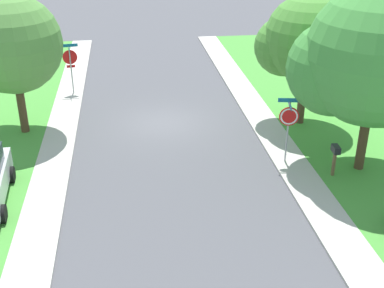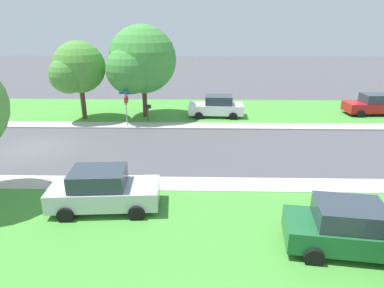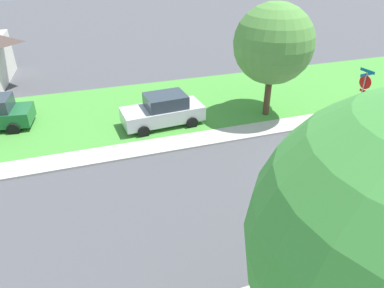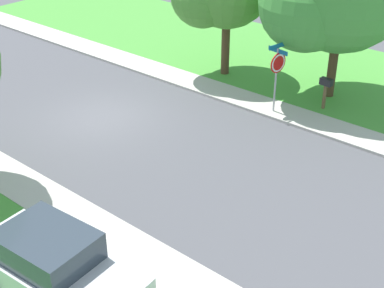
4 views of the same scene
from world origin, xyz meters
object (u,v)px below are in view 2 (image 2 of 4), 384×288
at_px(stop_sign_far_corner, 126,102).
at_px(car_green_kerbside_mid, 352,229).
at_px(tree_across_left, 76,69).
at_px(mailbox, 148,109).
at_px(car_red_driveway_right, 373,105).
at_px(car_white_across_road, 217,107).
at_px(car_silver_behind_trees, 103,190).
at_px(tree_across_right, 140,62).

height_order(stop_sign_far_corner, car_green_kerbside_mid, stop_sign_far_corner).
bearing_deg(tree_across_left, mailbox, 87.88).
bearing_deg(tree_across_left, car_red_driveway_right, 95.20).
bearing_deg(mailbox, stop_sign_far_corner, -41.67).
xyz_separation_m(car_green_kerbside_mid, tree_across_left, (-15.45, -14.13, 3.07)).
height_order(car_white_across_road, mailbox, car_white_across_road).
bearing_deg(stop_sign_far_corner, car_green_kerbside_mid, 36.54).
xyz_separation_m(car_silver_behind_trees, car_green_kerbside_mid, (2.44, 8.80, 0.00)).
bearing_deg(mailbox, tree_across_right, -147.07).
bearing_deg(stop_sign_far_corner, tree_across_right, 163.88).
bearing_deg(car_red_driveway_right, tree_across_right, -85.79).
xyz_separation_m(stop_sign_far_corner, car_green_kerbside_mid, (13.80, 10.22, -1.01)).
relative_size(stop_sign_far_corner, car_red_driveway_right, 0.63).
bearing_deg(stop_sign_far_corner, car_silver_behind_trees, 7.16).
bearing_deg(mailbox, car_red_driveway_right, 97.29).
height_order(car_silver_behind_trees, car_red_driveway_right, same).
distance_m(stop_sign_far_corner, tree_across_right, 3.54).
relative_size(car_silver_behind_trees, car_white_across_road, 1.01).
relative_size(car_red_driveway_right, mailbox, 3.37).
bearing_deg(car_green_kerbside_mid, car_white_across_road, -167.75).
bearing_deg(car_white_across_road, tree_across_left, -83.63).
distance_m(car_green_kerbside_mid, car_red_driveway_right, 19.84).
relative_size(tree_across_right, mailbox, 5.44).
xyz_separation_m(car_red_driveway_right, tree_across_right, (1.38, -18.72, 3.52)).
bearing_deg(car_silver_behind_trees, car_green_kerbside_mid, 74.48).
bearing_deg(car_silver_behind_trees, car_red_driveway_right, 130.07).
bearing_deg(tree_across_right, car_red_driveway_right, 94.21).
bearing_deg(stop_sign_far_corner, car_white_across_road, 113.18).
height_order(car_silver_behind_trees, car_green_kerbside_mid, same).
bearing_deg(car_red_driveway_right, car_silver_behind_trees, -49.93).
bearing_deg(car_silver_behind_trees, mailbox, -179.45).
height_order(car_red_driveway_right, mailbox, car_red_driveway_right).
distance_m(tree_across_right, tree_across_left, 4.69).
bearing_deg(car_red_driveway_right, stop_sign_far_corner, -78.98).
bearing_deg(mailbox, tree_across_left, -92.12).
xyz_separation_m(stop_sign_far_corner, car_white_across_road, (-2.83, 6.61, -1.01)).
relative_size(car_green_kerbside_mid, tree_across_right, 0.63).
relative_size(stop_sign_far_corner, tree_across_right, 0.39).
height_order(stop_sign_far_corner, car_white_across_road, stop_sign_far_corner).
height_order(car_silver_behind_trees, tree_across_left, tree_across_left).
xyz_separation_m(car_silver_behind_trees, car_red_driveway_right, (-15.14, 17.99, 0.00)).
bearing_deg(car_green_kerbside_mid, stop_sign_far_corner, -143.46).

